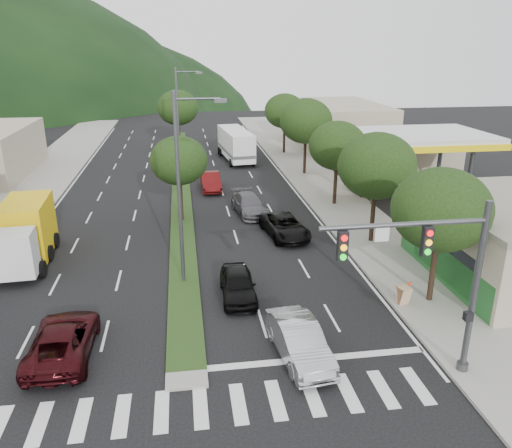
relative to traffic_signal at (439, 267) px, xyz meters
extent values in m
plane|color=black|center=(-9.03, 1.54, -4.65)|extent=(160.00, 160.00, 0.00)
cube|color=gray|center=(3.47, 26.54, -4.57)|extent=(5.00, 90.00, 0.15)
cube|color=gray|center=(-22.03, 26.54, -4.57)|extent=(6.00, 90.00, 0.15)
cube|color=#1C3413|center=(-9.03, 29.54, -4.59)|extent=(1.60, 56.00, 0.12)
cube|color=silver|center=(-9.03, -0.46, -4.64)|extent=(19.00, 2.20, 0.01)
cylinder|color=#47494C|center=(1.57, 0.04, -1.15)|extent=(0.24, 0.24, 7.00)
cylinder|color=#47494C|center=(-1.43, 0.04, 1.65)|extent=(6.00, 0.18, 0.18)
cube|color=black|center=(-0.63, -0.11, 1.05)|extent=(0.35, 0.25, 1.05)
cube|color=black|center=(-3.63, -0.11, 1.05)|extent=(0.35, 0.25, 1.05)
cube|color=black|center=(1.37, -0.11, -2.05)|extent=(0.30, 0.25, 0.35)
cube|color=silver|center=(9.97, 23.54, 0.35)|extent=(12.00, 8.00, 0.50)
cube|color=yellow|center=(9.97, 23.54, 0.00)|extent=(12.20, 8.20, 0.50)
cylinder|color=#47494C|center=(5.97, 21.04, -2.35)|extent=(0.36, 0.36, 4.60)
cylinder|color=#47494C|center=(13.97, 21.04, -2.35)|extent=(0.36, 0.36, 4.60)
cylinder|color=#47494C|center=(5.97, 26.04, -2.35)|extent=(0.36, 0.36, 4.60)
cylinder|color=#47494C|center=(13.97, 26.04, -2.35)|extent=(0.36, 0.36, 4.60)
cube|color=black|center=(5.97, 23.54, -4.10)|extent=(0.80, 1.60, 1.10)
cube|color=black|center=(13.97, 23.54, -4.10)|extent=(0.80, 1.60, 1.10)
cube|color=#B2A58E|center=(10.47, 45.54, -2.05)|extent=(10.00, 16.00, 5.20)
cylinder|color=black|center=(2.97, 5.54, -2.68)|extent=(0.28, 0.28, 3.64)
ellipsoid|color=black|center=(2.97, 5.54, 0.18)|extent=(4.60, 4.60, 3.91)
cylinder|color=black|center=(2.97, 13.54, -2.59)|extent=(0.28, 0.28, 3.81)
ellipsoid|color=black|center=(2.97, 13.54, 0.40)|extent=(4.80, 4.80, 4.08)
cylinder|color=black|center=(2.97, 21.54, -2.70)|extent=(0.28, 0.28, 3.58)
ellipsoid|color=black|center=(2.97, 21.54, 0.11)|extent=(4.40, 4.40, 3.74)
cylinder|color=black|center=(2.97, 31.54, -2.54)|extent=(0.28, 0.28, 3.92)
ellipsoid|color=black|center=(2.97, 31.54, 0.54)|extent=(5.00, 5.00, 4.25)
cylinder|color=black|center=(2.97, 41.54, -2.65)|extent=(0.28, 0.28, 3.70)
ellipsoid|color=black|center=(2.97, 41.54, 0.26)|extent=(4.60, 4.60, 3.91)
cylinder|color=black|center=(-9.03, 19.54, -2.85)|extent=(0.28, 0.28, 3.36)
ellipsoid|color=black|center=(-9.03, 19.54, -0.21)|extent=(4.00, 4.00, 3.40)
cylinder|color=black|center=(-9.03, 45.54, -2.62)|extent=(0.28, 0.28, 3.81)
ellipsoid|color=black|center=(-9.03, 45.54, 0.37)|extent=(4.80, 4.80, 4.08)
cylinder|color=#47494C|center=(-9.03, 9.54, 0.35)|extent=(0.20, 0.20, 10.00)
cylinder|color=#47494C|center=(-7.93, 9.54, 4.95)|extent=(2.20, 0.12, 0.12)
cube|color=#47494C|center=(-6.83, 9.54, 4.85)|extent=(0.60, 0.25, 0.18)
cylinder|color=#47494C|center=(-9.03, 34.54, 0.35)|extent=(0.20, 0.20, 10.00)
cylinder|color=#47494C|center=(-7.93, 34.54, 4.95)|extent=(2.20, 0.12, 0.12)
cube|color=#47494C|center=(-6.83, 34.54, 4.85)|extent=(0.60, 0.25, 0.18)
imported|color=#AFB2B7|center=(-4.47, 1.97, -3.88)|extent=(2.14, 4.79, 1.53)
imported|color=black|center=(-13.96, 3.54, -3.93)|extent=(2.40, 5.17, 1.44)
imported|color=black|center=(-6.34, 7.44, -3.93)|extent=(1.74, 4.20, 1.42)
imported|color=#55545A|center=(-3.99, 20.43, -3.92)|extent=(2.62, 5.18, 1.44)
imported|color=#560E0F|center=(-6.45, 27.40, -3.89)|extent=(1.70, 4.62, 1.51)
imported|color=black|center=(-2.30, 15.43, -3.95)|extent=(2.96, 5.30, 1.40)
cube|color=silver|center=(-17.85, 10.75, -2.96)|extent=(2.40, 1.82, 2.43)
cube|color=yellow|center=(-18.08, 14.65, -2.85)|extent=(2.69, 4.57, 3.27)
cube|color=black|center=(-18.03, 13.81, -4.17)|extent=(2.47, 6.24, 0.32)
cylinder|color=black|center=(-16.66, 11.27, -4.17)|extent=(0.37, 0.97, 0.95)
cylinder|color=black|center=(-16.80, 13.57, -4.17)|extent=(0.37, 0.97, 0.95)
cylinder|color=black|center=(-19.22, 13.42, -4.17)|extent=(0.37, 0.97, 0.95)
cylinder|color=black|center=(-16.92, 15.65, -4.17)|extent=(0.37, 0.97, 0.95)
cylinder|color=black|center=(-19.35, 15.51, -4.17)|extent=(0.37, 0.97, 0.95)
cube|color=white|center=(-2.96, 38.93, -2.78)|extent=(3.28, 8.83, 2.88)
cube|color=slate|center=(-2.96, 38.93, -3.49)|extent=(3.34, 8.84, 0.34)
cylinder|color=black|center=(-4.51, 42.24, -4.21)|extent=(0.42, 0.89, 0.86)
cylinder|color=black|center=(-2.12, 42.49, -4.21)|extent=(0.42, 0.89, 0.86)
cylinder|color=black|center=(-4.40, 41.21, -4.21)|extent=(0.42, 0.89, 0.86)
cylinder|color=black|center=(-2.02, 41.46, -4.21)|extent=(0.42, 0.89, 0.86)
cylinder|color=black|center=(-3.83, 35.71, -4.21)|extent=(0.42, 0.89, 0.86)
cylinder|color=black|center=(-1.44, 35.96, -4.21)|extent=(0.42, 0.89, 0.86)
cube|color=tan|center=(1.52, 5.10, -4.04)|extent=(0.59, 0.35, 0.90)
cube|color=tan|center=(1.42, 5.49, -4.04)|extent=(0.59, 0.35, 0.90)
cube|color=tan|center=(1.47, 5.30, -3.61)|extent=(0.64, 0.56, 0.04)
cube|color=#E93C0C|center=(1.63, 5.11, -3.33)|extent=(0.20, 0.07, 0.15)
camera|label=1|loc=(-8.76, -14.90, 7.40)|focal=35.00mm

